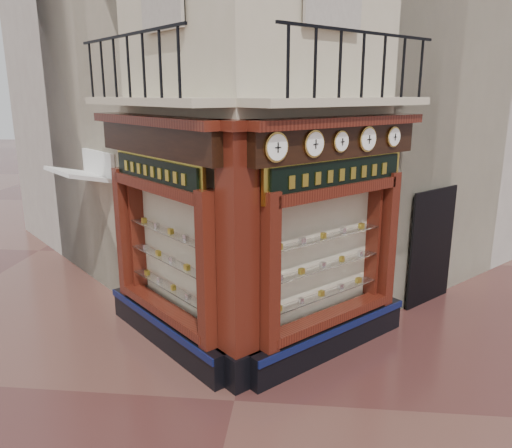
# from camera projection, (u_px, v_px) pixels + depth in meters

# --- Properties ---
(ground) EXTENTS (80.00, 80.00, 0.00)m
(ground) POSITION_uv_depth(u_px,v_px,m) (234.00, 401.00, 7.23)
(ground) COLOR #492522
(ground) RESTS_ON ground
(main_building) EXTENTS (11.31, 11.31, 12.00)m
(main_building) POSITION_uv_depth(u_px,v_px,m) (269.00, 19.00, 11.64)
(main_building) COLOR beige
(main_building) RESTS_ON ground
(neighbour_left) EXTENTS (11.31, 11.31, 11.00)m
(neighbour_left) POSITION_uv_depth(u_px,v_px,m) (190.00, 51.00, 14.38)
(neighbour_left) COLOR #BEB3A5
(neighbour_left) RESTS_ON ground
(neighbour_right) EXTENTS (11.31, 11.31, 11.00)m
(neighbour_right) POSITION_uv_depth(u_px,v_px,m) (364.00, 50.00, 13.91)
(neighbour_right) COLOR #BEB3A5
(neighbour_right) RESTS_ON ground
(shopfront_left) EXTENTS (2.86, 2.86, 3.98)m
(shopfront_left) POSITION_uv_depth(u_px,v_px,m) (163.00, 237.00, 8.38)
(shopfront_left) COLOR black
(shopfront_left) RESTS_ON ground
(shopfront_right) EXTENTS (2.86, 2.86, 3.98)m
(shopfront_right) POSITION_uv_depth(u_px,v_px,m) (332.00, 242.00, 8.11)
(shopfront_right) COLOR black
(shopfront_right) RESTS_ON ground
(corner_pilaster) EXTENTS (0.85, 0.85, 3.98)m
(corner_pilaster) POSITION_uv_depth(u_px,v_px,m) (238.00, 262.00, 7.22)
(corner_pilaster) COLOR black
(corner_pilaster) RESTS_ON ground
(balcony) EXTENTS (5.94, 2.97, 1.03)m
(balcony) POSITION_uv_depth(u_px,v_px,m) (245.00, 100.00, 7.59)
(balcony) COLOR beige
(balcony) RESTS_ON ground
(clock_a) EXTENTS (0.33, 0.33, 0.41)m
(clock_a) POSITION_uv_depth(u_px,v_px,m) (276.00, 147.00, 6.69)
(clock_a) COLOR gold
(clock_a) RESTS_ON ground
(clock_b) EXTENTS (0.31, 0.31, 0.39)m
(clock_b) POSITION_uv_depth(u_px,v_px,m) (314.00, 144.00, 7.13)
(clock_b) COLOR gold
(clock_b) RESTS_ON ground
(clock_c) EXTENTS (0.27, 0.27, 0.33)m
(clock_c) POSITION_uv_depth(u_px,v_px,m) (341.00, 142.00, 7.48)
(clock_c) COLOR gold
(clock_c) RESTS_ON ground
(clock_d) EXTENTS (0.32, 0.32, 0.40)m
(clock_d) POSITION_uv_depth(u_px,v_px,m) (368.00, 139.00, 7.87)
(clock_d) COLOR gold
(clock_d) RESTS_ON ground
(clock_e) EXTENTS (0.28, 0.28, 0.34)m
(clock_e) POSITION_uv_depth(u_px,v_px,m) (393.00, 137.00, 8.28)
(clock_e) COLOR gold
(clock_e) RESTS_ON ground
(awning) EXTENTS (1.72, 1.72, 0.28)m
(awning) POSITION_uv_depth(u_px,v_px,m) (89.00, 295.00, 11.01)
(awning) COLOR white
(awning) RESTS_ON ground
(signboard_left) EXTENTS (2.00, 2.00, 0.54)m
(signboard_left) POSITION_uv_depth(u_px,v_px,m) (156.00, 171.00, 8.04)
(signboard_left) COLOR gold
(signboard_left) RESTS_ON ground
(signboard_right) EXTENTS (2.22, 2.22, 0.60)m
(signboard_right) POSITION_uv_depth(u_px,v_px,m) (339.00, 174.00, 7.76)
(signboard_right) COLOR gold
(signboard_right) RESTS_ON ground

